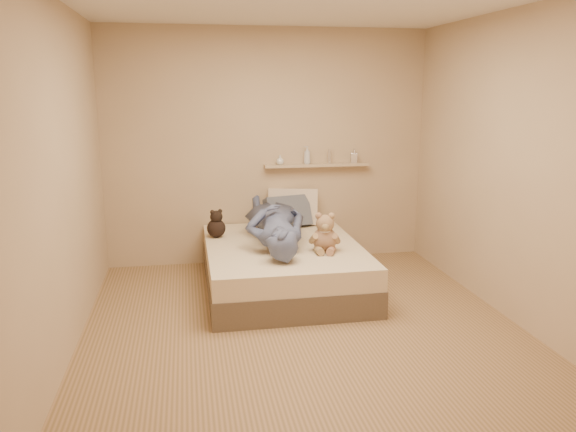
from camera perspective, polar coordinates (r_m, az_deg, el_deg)
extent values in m
plane|color=#9B7450|center=(4.81, 1.41, -11.05)|extent=(3.80, 3.80, 0.00)
plane|color=tan|center=(6.31, -2.04, 6.94)|extent=(3.60, 0.00, 3.60)
plane|color=tan|center=(2.65, 9.90, -1.57)|extent=(3.60, 0.00, 3.60)
plane|color=tan|center=(4.45, -21.89, 3.52)|extent=(0.00, 3.80, 3.80)
plane|color=tan|center=(5.12, 21.68, 4.66)|extent=(0.00, 3.80, 3.80)
cube|color=brown|center=(5.62, -0.51, -6.09)|extent=(1.50, 1.90, 0.25)
cube|color=beige|center=(5.55, -0.52, -3.90)|extent=(1.48, 1.88, 0.20)
cube|color=silver|center=(4.89, -0.52, -3.07)|extent=(0.20, 0.13, 0.06)
cube|color=black|center=(4.88, -0.49, -2.91)|extent=(0.10, 0.07, 0.03)
sphere|color=#946C51|center=(5.28, 3.75, -2.37)|extent=(0.23, 0.23, 0.23)
sphere|color=#996D54|center=(5.22, 3.78, -0.79)|extent=(0.17, 0.17, 0.17)
sphere|color=#8C684C|center=(5.20, 3.13, 0.01)|extent=(0.06, 0.06, 0.06)
sphere|color=#A67B5B|center=(5.21, 4.45, 0.01)|extent=(0.06, 0.06, 0.06)
sphere|color=olive|center=(5.15, 3.81, -1.15)|extent=(0.07, 0.07, 0.07)
cylinder|color=#A58158|center=(5.24, 2.61, -2.30)|extent=(0.08, 0.15, 0.13)
cylinder|color=#906D4D|center=(5.25, 4.91, -2.31)|extent=(0.13, 0.16, 0.13)
cylinder|color=#9D7D53|center=(5.20, 3.17, -3.51)|extent=(0.07, 0.15, 0.08)
cylinder|color=#9A6C52|center=(5.21, 4.38, -3.52)|extent=(0.13, 0.17, 0.08)
cylinder|color=silver|center=(5.24, 3.77, -1.54)|extent=(0.14, 0.14, 0.02)
sphere|color=black|center=(5.81, -7.30, -1.23)|extent=(0.19, 0.19, 0.19)
sphere|color=black|center=(5.77, -7.29, -0.08)|extent=(0.13, 0.13, 0.13)
sphere|color=black|center=(5.74, -7.69, 0.39)|extent=(0.05, 0.05, 0.05)
sphere|color=black|center=(5.78, -6.92, 0.49)|extent=(0.05, 0.05, 0.05)
cube|color=beige|center=(6.31, 0.53, 0.98)|extent=(0.59, 0.35, 0.42)
cube|color=slate|center=(6.17, -0.03, 0.41)|extent=(0.55, 0.37, 0.37)
imported|color=#4D557A|center=(5.58, -1.37, -0.62)|extent=(0.73, 1.70, 0.40)
cube|color=tan|center=(6.37, 2.97, 5.18)|extent=(1.20, 0.12, 0.03)
imported|color=silver|center=(6.28, -0.81, 5.71)|extent=(0.11, 0.11, 0.11)
imported|color=silver|center=(6.33, 1.96, 6.20)|extent=(0.08, 0.08, 0.20)
cylinder|color=silver|center=(6.39, 4.24, 6.06)|extent=(0.03, 0.03, 0.16)
imported|color=silver|center=(6.47, 6.74, 6.10)|extent=(0.09, 0.09, 0.16)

